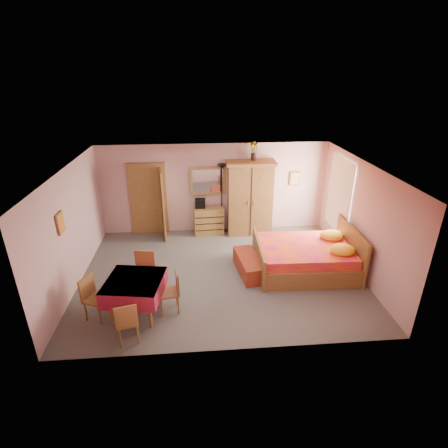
{
  "coord_description": "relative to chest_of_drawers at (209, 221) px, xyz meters",
  "views": [
    {
      "loc": [
        -0.52,
        -7.13,
        4.49
      ],
      "look_at": [
        0.1,
        0.3,
        1.15
      ],
      "focal_mm": 28.0,
      "sensor_mm": 36.0,
      "label": 1
    }
  ],
  "objects": [
    {
      "name": "picture_back",
      "position": [
        2.53,
        0.23,
        1.15
      ],
      "size": [
        0.3,
        0.04,
        0.4
      ],
      "primitive_type": "cube",
      "color": "#D8BF59",
      "rests_on": "wall_back"
    },
    {
      "name": "doorway",
      "position": [
        -1.72,
        0.23,
        0.62
      ],
      "size": [
        1.06,
        0.12,
        2.15
      ],
      "primitive_type": "cube",
      "color": "#9E6B35",
      "rests_on": "floor"
    },
    {
      "name": "sunflower_vase",
      "position": [
        1.27,
        0.07,
        2.01
      ],
      "size": [
        0.21,
        0.21,
        0.52
      ],
      "primitive_type": "cube",
      "rotation": [
        0.0,
        0.0,
        0.02
      ],
      "color": "yellow",
      "rests_on": "wardrobe"
    },
    {
      "name": "ceiling",
      "position": [
        0.18,
        -2.24,
        2.2
      ],
      "size": [
        6.5,
        6.5,
        0.0
      ],
      "primitive_type": "plane",
      "rotation": [
        3.14,
        0.0,
        0.0
      ],
      "color": "brown",
      "rests_on": "wall_back"
    },
    {
      "name": "stereo",
      "position": [
        -0.24,
        0.04,
        0.53
      ],
      "size": [
        0.29,
        0.22,
        0.26
      ],
      "primitive_type": "cube",
      "rotation": [
        0.0,
        0.0,
        -0.05
      ],
      "color": "black",
      "rests_on": "chest_of_drawers"
    },
    {
      "name": "window",
      "position": [
        3.39,
        -1.04,
        1.05
      ],
      "size": [
        0.08,
        1.4,
        1.95
      ],
      "primitive_type": "cube",
      "color": "white",
      "rests_on": "wall_right"
    },
    {
      "name": "wall_front",
      "position": [
        0.18,
        -4.74,
        0.9
      ],
      "size": [
        6.5,
        0.1,
        2.6
      ],
      "primitive_type": "cube",
      "color": "#C4918E",
      "rests_on": "floor"
    },
    {
      "name": "bench",
      "position": [
        0.84,
        -2.27,
        -0.19
      ],
      "size": [
        0.63,
        1.31,
        0.42
      ],
      "primitive_type": "cube",
      "rotation": [
        0.0,
        0.0,
        0.13
      ],
      "color": "maroon",
      "rests_on": "floor"
    },
    {
      "name": "wall_back",
      "position": [
        0.18,
        0.26,
        0.9
      ],
      "size": [
        6.5,
        0.1,
        2.6
      ],
      "primitive_type": "cube",
      "color": "#C4918E",
      "rests_on": "floor"
    },
    {
      "name": "chair_north",
      "position": [
        -1.52,
        -2.94,
        0.08
      ],
      "size": [
        0.5,
        0.5,
        0.96
      ],
      "primitive_type": "cube",
      "rotation": [
        0.0,
        0.0,
        2.98
      ],
      "color": "olive",
      "rests_on": "floor"
    },
    {
      "name": "floor_lamp",
      "position": [
        0.39,
        0.12,
        0.62
      ],
      "size": [
        0.31,
        0.31,
        2.05
      ],
      "primitive_type": "cube",
      "rotation": [
        0.0,
        0.0,
        0.2
      ],
      "color": "black",
      "rests_on": "floor"
    },
    {
      "name": "wall_left",
      "position": [
        -3.07,
        -2.24,
        0.9
      ],
      "size": [
        0.1,
        5.0,
        2.6
      ],
      "primitive_type": "cube",
      "color": "#C4918E",
      "rests_on": "floor"
    },
    {
      "name": "wardrobe",
      "position": [
        1.18,
        -0.03,
        0.68
      ],
      "size": [
        1.39,
        0.75,
        2.16
      ],
      "primitive_type": "cube",
      "rotation": [
        0.0,
        0.0,
        -0.03
      ],
      "color": "olive",
      "rests_on": "floor"
    },
    {
      "name": "dining_table",
      "position": [
        -1.59,
        -3.58,
        -0.01
      ],
      "size": [
        1.21,
        1.21,
        0.78
      ],
      "primitive_type": "cube",
      "rotation": [
        0.0,
        0.0,
        -0.16
      ],
      "color": "maroon",
      "rests_on": "floor"
    },
    {
      "name": "bed",
      "position": [
        2.19,
        -2.24,
        0.13
      ],
      "size": [
        2.37,
        1.89,
        1.07
      ],
      "primitive_type": "cube",
      "rotation": [
        0.0,
        0.0,
        -0.03
      ],
      "color": "#D6144D",
      "rests_on": "floor"
    },
    {
      "name": "wall_right",
      "position": [
        3.43,
        -2.24,
        0.9
      ],
      "size": [
        0.1,
        5.0,
        2.6
      ],
      "primitive_type": "cube",
      "color": "#C4918E",
      "rests_on": "floor"
    },
    {
      "name": "floor",
      "position": [
        0.18,
        -2.24,
        -0.4
      ],
      "size": [
        6.5,
        6.5,
        0.0
      ],
      "primitive_type": "plane",
      "color": "#645E58",
      "rests_on": "ground"
    },
    {
      "name": "chest_of_drawers",
      "position": [
        0.0,
        0.0,
        0.0
      ],
      "size": [
        0.87,
        0.47,
        0.8
      ],
      "primitive_type": "cube",
      "rotation": [
        0.0,
        0.0,
        0.06
      ],
      "color": "olive",
      "rests_on": "floor"
    },
    {
      "name": "chair_east",
      "position": [
        -0.95,
        -3.54,
        0.04
      ],
      "size": [
        0.45,
        0.45,
        0.88
      ],
      "primitive_type": "cube",
      "rotation": [
        0.0,
        0.0,
        1.71
      ],
      "color": "#9E6C35",
      "rests_on": "floor"
    },
    {
      "name": "chair_west",
      "position": [
        -2.32,
        -3.65,
        0.04
      ],
      "size": [
        0.53,
        0.53,
        0.89
      ],
      "primitive_type": "cube",
      "rotation": [
        0.0,
        0.0,
        -1.98
      ],
      "color": "olive",
      "rests_on": "floor"
    },
    {
      "name": "wall_mirror",
      "position": [
        -0.0,
        0.21,
        1.15
      ],
      "size": [
        1.02,
        0.13,
        0.8
      ],
      "primitive_type": "cube",
      "rotation": [
        0.0,
        0.0,
        0.08
      ],
      "color": "silver",
      "rests_on": "wall_back"
    },
    {
      "name": "picture_left",
      "position": [
        -3.04,
        -2.84,
        1.3
      ],
      "size": [
        0.04,
        0.32,
        0.42
      ],
      "primitive_type": "cube",
      "color": "orange",
      "rests_on": "wall_left"
    },
    {
      "name": "chair_south",
      "position": [
        -1.64,
        -4.32,
        0.02
      ],
      "size": [
        0.46,
        0.46,
        0.84
      ],
      "primitive_type": "cube",
      "rotation": [
        0.0,
        0.0,
        0.23
      ],
      "color": "olive",
      "rests_on": "floor"
    }
  ]
}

